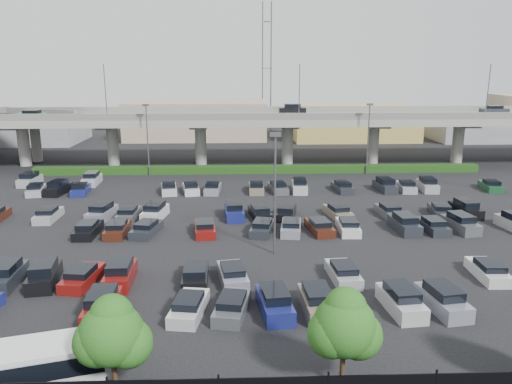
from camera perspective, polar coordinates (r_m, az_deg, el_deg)
ground at (r=50.34m, az=1.45°, el=-3.73°), size 280.00×280.00×0.00m
overpass at (r=80.32m, az=-0.08°, el=8.10°), size 150.00×13.00×15.80m
hedge at (r=74.38m, az=0.27°, el=2.61°), size 66.00×1.60×1.10m
tree_row at (r=24.69m, az=7.09°, el=-14.92°), size 65.07×3.66×5.94m
shuttle_bus at (r=27.95m, az=-23.64°, el=-17.67°), size 7.73×4.35×2.35m
parked_cars at (r=46.88m, az=0.62°, el=-4.30°), size 63.01×41.57×1.67m
light_poles at (r=50.67m, az=-3.32°, el=3.65°), size 66.90×48.38×10.30m
distant_buildings at (r=111.31m, az=5.92°, el=8.06°), size 138.00×24.00×9.00m
comm_tower at (r=122.01m, az=1.24°, el=14.25°), size 2.40×2.40×30.00m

